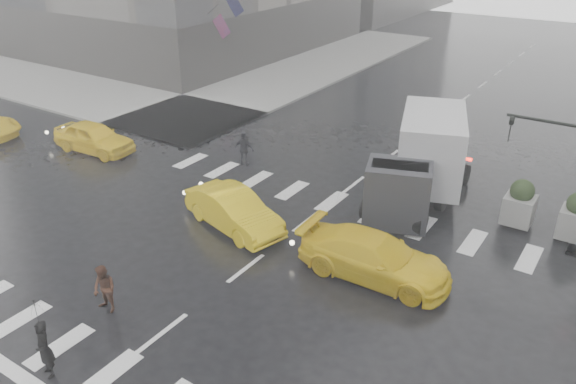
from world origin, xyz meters
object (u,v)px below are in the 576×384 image
Objects in this scene: taxi_front at (94,137)px; taxi_mid at (234,210)px; box_truck at (423,159)px; pedestrian_brown at (105,289)px.

taxi_mid is at bearing -105.71° from taxi_front.
box_truck is at bearing -24.42° from taxi_mid.
pedestrian_brown is at bearing -131.90° from taxi_front.
taxi_front is 16.43m from box_truck.
pedestrian_brown reaches higher than taxi_mid.
taxi_mid is (10.85, -2.27, -0.01)m from taxi_front.
taxi_mid is 0.68× the size of box_truck.
taxi_front is at bearing 93.32° from taxi_mid.
box_truck reaches higher than pedestrian_brown.
pedestrian_brown is 6.16m from taxi_mid.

